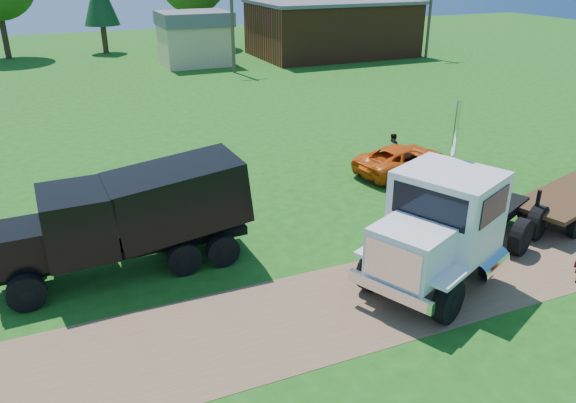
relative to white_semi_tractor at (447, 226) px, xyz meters
name	(u,v)px	position (x,y,z in m)	size (l,w,h in m)	color
ground	(411,289)	(-1.23, -0.21, -1.79)	(140.00, 140.00, 0.00)	#184F11
dirt_track	(411,289)	(-1.23, -0.21, -1.78)	(120.00, 4.20, 0.01)	brown
white_semi_tractor	(447,226)	(0.00, 0.00, 0.00)	(8.70, 5.95, 5.23)	black
black_dump_truck	(133,215)	(-8.52, 4.33, 0.08)	(7.88, 2.64, 3.39)	black
orange_pickup	(404,160)	(4.09, 8.17, -1.12)	(2.21, 4.80, 1.33)	#DC500A
spectator_b	(392,149)	(4.28, 9.44, -1.02)	(0.74, 0.58, 1.53)	#999999
brick_building	(332,28)	(16.77, 39.79, 0.87)	(15.40, 10.40, 5.30)	brown
tan_shed	(195,38)	(2.77, 39.79, 0.64)	(6.20, 5.40, 4.70)	tan
utility_poles	(232,15)	(4.77, 34.79, 2.93)	(42.20, 0.28, 9.00)	#4C3E2B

